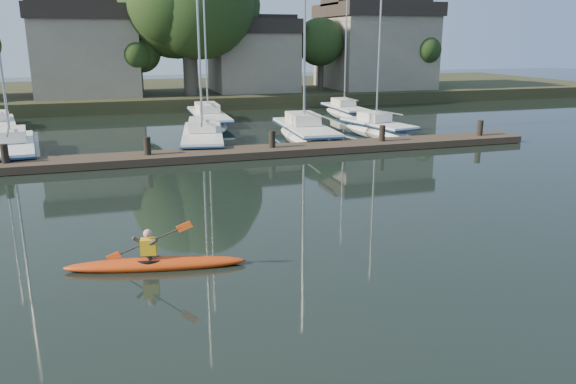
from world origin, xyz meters
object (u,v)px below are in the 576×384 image
object	(u,v)px
sailboat_2	(203,147)
dock	(212,154)
sailboat_5	(0,132)
sailboat_1	(13,159)
sailboat_3	(305,140)
sailboat_4	(377,134)
kayak	(155,262)
sailboat_7	(345,116)
sailboat_6	(209,124)

from	to	relation	value
sailboat_2	dock	bearing A→B (deg)	-83.80
dock	sailboat_5	bearing A→B (deg)	131.28
sailboat_1	sailboat_3	world-z (taller)	sailboat_1
sailboat_3	sailboat_4	world-z (taller)	sailboat_3
kayak	sailboat_2	distance (m)	17.51
kayak	sailboat_5	xyz separation A→B (m)	(-7.63, 25.72, -0.34)
sailboat_7	sailboat_6	bearing A→B (deg)	-172.79
sailboat_3	sailboat_5	world-z (taller)	sailboat_3
sailboat_4	sailboat_7	bearing A→B (deg)	68.40
sailboat_3	sailboat_5	size ratio (longest dim) A/B	1.07
sailboat_2	sailboat_4	xyz separation A→B (m)	(11.02, 0.79, 0.01)
sailboat_5	sailboat_7	size ratio (longest dim) A/B	1.14
sailboat_7	sailboat_2	bearing A→B (deg)	-141.97
kayak	sailboat_1	distance (m)	17.57
kayak	sailboat_4	xyz separation A→B (m)	(14.94, 17.85, -0.36)
sailboat_3	sailboat_6	xyz separation A→B (m)	(-4.34, 7.94, 0.03)
sailboat_2	sailboat_6	xyz separation A→B (m)	(1.73, 8.22, 0.01)
sailboat_6	sailboat_7	bearing A→B (deg)	7.31
sailboat_6	sailboat_7	size ratio (longest dim) A/B	1.35
kayak	dock	distance (m)	13.34
sailboat_5	sailboat_6	world-z (taller)	sailboat_6
dock	sailboat_6	xyz separation A→B (m)	(1.95, 12.46, -0.39)
dock	sailboat_7	size ratio (longest dim) A/B	2.88
sailboat_2	sailboat_5	bearing A→B (deg)	152.31
sailboat_1	sailboat_4	bearing A→B (deg)	-3.81
dock	sailboat_4	world-z (taller)	sailboat_4
kayak	sailboat_5	bearing A→B (deg)	117.08
sailboat_2	sailboat_7	size ratio (longest dim) A/B	1.31
dock	sailboat_3	bearing A→B (deg)	35.74
sailboat_5	sailboat_6	xyz separation A→B (m)	(13.28, -0.44, -0.02)
sailboat_2	sailboat_4	size ratio (longest dim) A/B	1.37
sailboat_2	sailboat_7	xyz separation A→B (m)	(12.47, 9.37, 0.02)
kayak	sailboat_3	distance (m)	20.02
sailboat_6	sailboat_2	bearing A→B (deg)	-100.65
dock	sailboat_2	bearing A→B (deg)	87.02
sailboat_2	sailboat_3	world-z (taller)	sailboat_2
sailboat_1	sailboat_2	xyz separation A→B (m)	(9.55, 0.42, 0.00)
sailboat_6	sailboat_1	bearing A→B (deg)	-141.31
dock	sailboat_1	bearing A→B (deg)	157.72
sailboat_1	sailboat_3	xyz separation A→B (m)	(15.61, 0.70, -0.02)
sailboat_2	sailboat_3	size ratio (longest dim) A/B	1.08
sailboat_1	sailboat_2	size ratio (longest dim) A/B	0.93
sailboat_5	sailboat_6	bearing A→B (deg)	-11.84
sailboat_1	sailboat_4	distance (m)	20.60
sailboat_6	sailboat_7	world-z (taller)	sailboat_6
kayak	sailboat_5	size ratio (longest dim) A/B	0.34
sailboat_3	sailboat_1	bearing A→B (deg)	-174.24
sailboat_3	kayak	bearing A→B (deg)	-116.77
sailboat_2	sailboat_3	distance (m)	6.07
sailboat_5	sailboat_1	bearing A→B (deg)	-87.50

